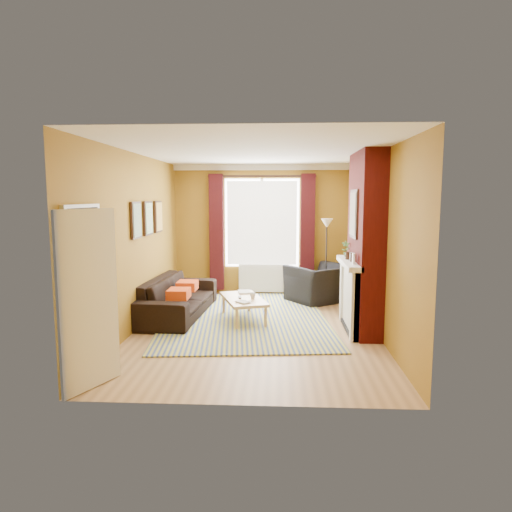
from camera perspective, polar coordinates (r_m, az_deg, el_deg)
name	(u,v)px	position (r m, az deg, el deg)	size (l,w,h in m)	color
ground	(255,328)	(7.47, -0.10, -9.03)	(5.50, 5.50, 0.00)	#997145
room_walls	(295,242)	(7.47, 4.90, 1.79)	(3.82, 5.54, 2.83)	olive
striped_rug	(245,317)	(8.08, -1.43, -7.68)	(3.17, 4.13, 0.02)	#314788
sofa	(178,297)	(8.28, -9.72, -5.05)	(2.35, 0.92, 0.69)	black
armchair	(319,283)	(9.33, 7.93, -3.42)	(1.14, 1.00, 0.74)	black
coffee_table	(243,300)	(7.85, -1.58, -5.54)	(0.94, 1.32, 0.40)	tan
wicker_stool	(294,286)	(9.74, 4.83, -3.79)	(0.46, 0.46, 0.45)	olive
floor_lamp	(327,236)	(9.43, 8.82, 2.49)	(0.32, 0.32, 1.67)	black
book_a	(239,303)	(7.43, -2.11, -5.86)	(0.17, 0.23, 0.02)	#999999
book_b	(238,292)	(8.25, -2.21, -4.52)	(0.23, 0.31, 0.02)	#999999
mug	(253,296)	(7.77, -0.40, -4.98)	(0.10, 0.10, 0.10)	#999999
tv_remote	(240,297)	(7.83, -2.04, -5.17)	(0.07, 0.15, 0.02)	#242426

